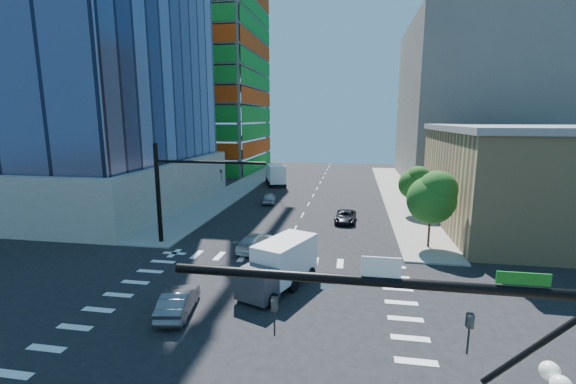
# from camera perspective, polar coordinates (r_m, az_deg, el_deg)

# --- Properties ---
(ground) EXTENTS (160.00, 160.00, 0.00)m
(ground) POSITION_cam_1_polar(r_m,az_deg,el_deg) (23.72, -5.91, -17.58)
(ground) COLOR black
(ground) RESTS_ON ground
(road_markings) EXTENTS (20.00, 20.00, 0.01)m
(road_markings) POSITION_cam_1_polar(r_m,az_deg,el_deg) (23.71, -5.91, -17.57)
(road_markings) COLOR silver
(road_markings) RESTS_ON ground
(sidewalk_ne) EXTENTS (5.00, 60.00, 0.15)m
(sidewalk_ne) POSITION_cam_1_polar(r_m,az_deg,el_deg) (61.45, 15.83, -0.10)
(sidewalk_ne) COLOR gray
(sidewalk_ne) RESTS_ON ground
(sidewalk_nw) EXTENTS (5.00, 60.00, 0.15)m
(sidewalk_nw) POSITION_cam_1_polar(r_m,az_deg,el_deg) (63.77, -7.10, 0.62)
(sidewalk_nw) COLOR gray
(sidewalk_nw) RESTS_ON ground
(construction_building) EXTENTS (25.16, 34.50, 70.60)m
(construction_building) POSITION_cam_1_polar(r_m,az_deg,el_deg) (89.46, -12.90, 19.13)
(construction_building) COLOR slate
(construction_building) RESTS_ON ground
(commercial_building) EXTENTS (20.50, 22.50, 10.60)m
(commercial_building) POSITION_cam_1_polar(r_m,az_deg,el_deg) (46.61, 33.97, 1.63)
(commercial_building) COLOR tan
(commercial_building) RESTS_ON ground
(bg_building_ne) EXTENTS (24.00, 30.00, 28.00)m
(bg_building_ne) POSITION_cam_1_polar(r_m,az_deg,el_deg) (78.04, 26.08, 11.74)
(bg_building_ne) COLOR #625E58
(bg_building_ne) RESTS_ON ground
(signal_mast_nw) EXTENTS (10.20, 0.40, 9.00)m
(signal_mast_nw) POSITION_cam_1_polar(r_m,az_deg,el_deg) (35.76, -16.64, 1.08)
(signal_mast_nw) COLOR black
(signal_mast_nw) RESTS_ON sidewalk_nw
(tree_south) EXTENTS (4.16, 4.16, 6.82)m
(tree_south) POSITION_cam_1_polar(r_m,az_deg,el_deg) (35.25, 20.72, -0.64)
(tree_south) COLOR #382316
(tree_south) RESTS_ON sidewalk_ne
(tree_north) EXTENTS (3.54, 3.52, 5.78)m
(tree_north) POSITION_cam_1_polar(r_m,az_deg,el_deg) (47.07, 18.33, 1.37)
(tree_north) COLOR #382316
(tree_north) RESTS_ON sidewalk_ne
(car_nb_far) EXTENTS (2.38, 4.77, 1.30)m
(car_nb_far) POSITION_cam_1_polar(r_m,az_deg,el_deg) (42.98, 8.51, -3.60)
(car_nb_far) COLOR black
(car_nb_far) RESTS_ON ground
(car_sb_near) EXTENTS (2.98, 5.32, 1.45)m
(car_sb_near) POSITION_cam_1_polar(r_m,az_deg,el_deg) (33.80, -4.73, -7.38)
(car_sb_near) COLOR silver
(car_sb_near) RESTS_ON ground
(car_sb_mid) EXTENTS (2.36, 4.48, 1.45)m
(car_sb_mid) POSITION_cam_1_polar(r_m,az_deg,el_deg) (52.08, -2.85, -0.88)
(car_sb_mid) COLOR #A9ABB1
(car_sb_mid) RESTS_ON ground
(car_sb_cross) EXTENTS (2.27, 4.65, 1.47)m
(car_sb_cross) POSITION_cam_1_polar(r_m,az_deg,el_deg) (24.27, -15.94, -15.32)
(car_sb_cross) COLOR #56555A
(car_sb_cross) RESTS_ON ground
(box_truck_near) EXTENTS (4.65, 6.56, 3.17)m
(box_truck_near) POSITION_cam_1_polar(r_m,az_deg,el_deg) (26.11, -1.59, -11.37)
(box_truck_near) COLOR black
(box_truck_near) RESTS_ON ground
(box_truck_far) EXTENTS (4.85, 7.32, 3.55)m
(box_truck_far) POSITION_cam_1_polar(r_m,az_deg,el_deg) (66.58, -1.86, 2.43)
(box_truck_far) COLOR black
(box_truck_far) RESTS_ON ground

